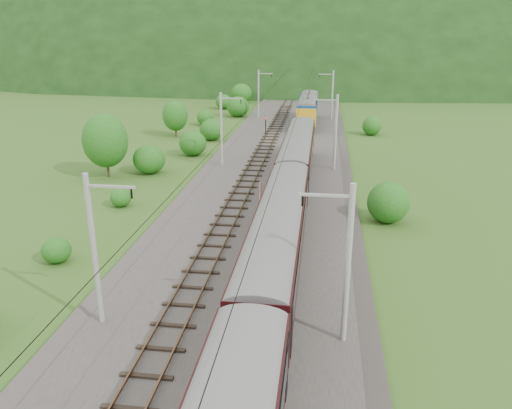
# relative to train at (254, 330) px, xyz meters

# --- Properties ---
(ground) EXTENTS (600.00, 600.00, 0.00)m
(ground) POSITION_rel_train_xyz_m (-2.40, 4.48, -3.46)
(ground) COLOR #37531A
(ground) RESTS_ON ground
(railbed) EXTENTS (14.00, 220.00, 0.30)m
(railbed) POSITION_rel_train_xyz_m (-2.40, 14.48, -3.31)
(railbed) COLOR #38332D
(railbed) RESTS_ON ground
(track_left) EXTENTS (2.40, 220.00, 0.27)m
(track_left) POSITION_rel_train_xyz_m (-4.80, 14.48, -3.09)
(track_left) COLOR #523623
(track_left) RESTS_ON railbed
(track_right) EXTENTS (2.40, 220.00, 0.27)m
(track_right) POSITION_rel_train_xyz_m (-0.00, 14.48, -3.09)
(track_right) COLOR #523623
(track_right) RESTS_ON railbed
(catenary_left) EXTENTS (2.54, 192.28, 8.00)m
(catenary_left) POSITION_rel_train_xyz_m (-8.52, 36.48, 1.04)
(catenary_left) COLOR gray
(catenary_left) RESTS_ON railbed
(catenary_right) EXTENTS (2.54, 192.28, 8.00)m
(catenary_right) POSITION_rel_train_xyz_m (3.72, 36.48, 1.04)
(catenary_right) COLOR gray
(catenary_right) RESTS_ON railbed
(overhead_wires) EXTENTS (4.83, 198.00, 0.03)m
(overhead_wires) POSITION_rel_train_xyz_m (-2.40, 14.48, 3.64)
(overhead_wires) COLOR black
(overhead_wires) RESTS_ON ground
(mountain_main) EXTENTS (504.00, 360.00, 244.00)m
(mountain_main) POSITION_rel_train_xyz_m (-2.40, 264.48, -3.46)
(mountain_main) COLOR black
(mountain_main) RESTS_ON ground
(mountain_ridge) EXTENTS (336.00, 280.00, 132.00)m
(mountain_ridge) POSITION_rel_train_xyz_m (-122.40, 304.48, -3.46)
(mountain_ridge) COLOR black
(mountain_ridge) RESTS_ON ground
(train) EXTENTS (2.92, 137.97, 5.07)m
(train) POSITION_rel_train_xyz_m (0.00, 0.00, 0.00)
(train) COLOR black
(train) RESTS_ON ground
(hazard_post_near) EXTENTS (0.18, 0.18, 1.70)m
(hazard_post_near) POSITION_rel_train_xyz_m (-2.83, 24.80, -2.31)
(hazard_post_near) COLOR red
(hazard_post_near) RESTS_ON railbed
(hazard_post_far) EXTENTS (0.15, 0.15, 1.41)m
(hazard_post_far) POSITION_rel_train_xyz_m (-1.78, 30.71, -2.46)
(hazard_post_far) COLOR red
(hazard_post_far) RESTS_ON railbed
(signal) EXTENTS (0.25, 0.25, 2.26)m
(signal) POSITION_rel_train_xyz_m (-5.84, 55.25, -1.83)
(signal) COLOR black
(signal) RESTS_ON railbed
(vegetation_left) EXTENTS (11.95, 148.49, 6.64)m
(vegetation_left) POSITION_rel_train_xyz_m (-16.90, 29.88, -1.15)
(vegetation_left) COLOR #1B4F15
(vegetation_left) RESTS_ON ground
(vegetation_right) EXTENTS (4.76, 98.32, 3.00)m
(vegetation_right) POSITION_rel_train_xyz_m (8.59, 11.90, -2.14)
(vegetation_right) COLOR #1B4F15
(vegetation_right) RESTS_ON ground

